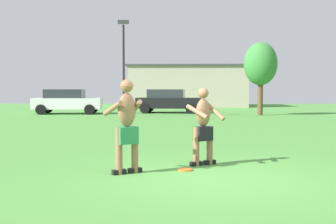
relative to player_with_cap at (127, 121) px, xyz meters
The scene contains 9 objects.
ground_plane 1.87m from the player_with_cap, 14.45° to the right, with size 80.00×80.00×0.00m, color #4C8E3D.
player_with_cap is the anchor object (origin of this frame).
player_in_black 1.75m from the player_with_cap, 32.23° to the left, with size 0.82×0.66×1.61m.
frisbee 1.50m from the player_with_cap, 17.09° to the left, with size 0.29×0.29×0.03m, color orange.
car_white_near_post 20.50m from the player_with_cap, 107.86° to the left, with size 4.41×2.27×1.58m.
car_black_far_end 20.90m from the player_with_cap, 89.42° to the left, with size 4.45×2.35×1.58m.
lamp_post 16.20m from the player_with_cap, 97.67° to the left, with size 0.60×0.24×5.39m.
outbuilding_behind_lot 32.58m from the player_with_cap, 87.03° to the left, with size 10.92×6.74×3.78m.
tree_left_field 19.44m from the player_with_cap, 72.28° to the left, with size 2.02×2.02×4.44m.
Camera 1 is at (-0.56, -7.53, 1.57)m, focal length 45.93 mm.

